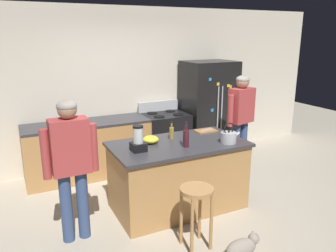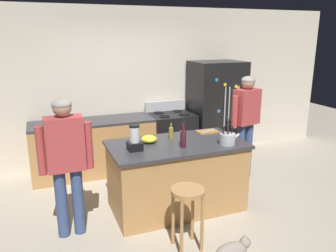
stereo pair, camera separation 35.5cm
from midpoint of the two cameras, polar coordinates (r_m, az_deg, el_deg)
name	(u,v)px [view 1 (the left image)]	position (r m, az deg, el deg)	size (l,w,h in m)	color
ground_plane	(178,206)	(4.66, -0.58, -13.49)	(14.00, 14.00, 0.00)	#B2A893
back_wall	(127,87)	(5.97, -8.74, 6.52)	(8.00, 0.10, 2.70)	beige
kitchen_island	(178,175)	(4.46, -0.59, -8.38)	(1.73, 0.94, 0.90)	#B7844C
back_counter_run	(90,149)	(5.62, -14.93, -3.85)	(2.00, 0.64, 0.90)	#B7844C
refrigerator	(208,110)	(6.23, 5.20, 2.70)	(0.90, 0.73, 1.78)	black
stove_range	(165,138)	(5.97, -2.21, -2.08)	(0.76, 0.65, 1.08)	black
person_by_island_left	(71,158)	(3.79, -18.74, -5.27)	(0.59, 0.23, 1.60)	#384C7A
person_by_sink_right	(241,116)	(5.38, 10.39, 1.64)	(0.60, 0.30, 1.64)	#384C7A
bar_stool	(196,202)	(3.63, 2.00, -12.76)	(0.36, 0.36, 0.70)	#B7844C
cat	(242,247)	(3.75, 9.72, -19.64)	(0.52, 0.18, 0.26)	gray
blender_appliance	(138,140)	(4.00, -7.60, -2.46)	(0.17, 0.17, 0.31)	black
bottle_vinegar	(171,133)	(4.44, -1.72, -1.17)	(0.06, 0.06, 0.24)	olive
bottle_wine	(186,138)	(4.12, 0.61, -2.03)	(0.08, 0.08, 0.32)	#471923
mixing_bowl	(151,139)	(4.30, -5.31, -2.32)	(0.21, 0.21, 0.09)	yellow
tea_kettle	(229,137)	(4.32, 7.95, -1.87)	(0.28, 0.20, 0.27)	#B7BABF
cutting_board	(206,131)	(4.81, 4.30, -0.84)	(0.30, 0.20, 0.02)	#9E6B3D
chef_knife	(207,130)	(4.81, 4.51, -0.66)	(0.22, 0.03, 0.01)	#B7BABF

